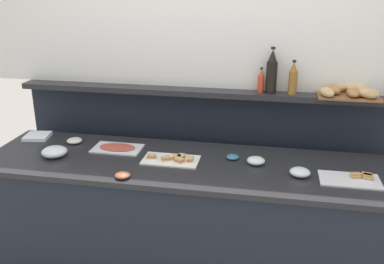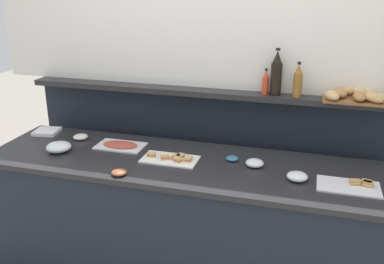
{
  "view_description": "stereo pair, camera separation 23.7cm",
  "coord_description": "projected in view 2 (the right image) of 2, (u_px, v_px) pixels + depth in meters",
  "views": [
    {
      "loc": [
        0.47,
        -2.44,
        2.01
      ],
      "look_at": [
        -0.02,
        0.1,
        1.07
      ],
      "focal_mm": 39.65,
      "sensor_mm": 36.0,
      "label": 1
    },
    {
      "loc": [
        0.7,
        -2.38,
        2.01
      ],
      "look_at": [
        -0.02,
        0.1,
        1.07
      ],
      "focal_mm": 39.65,
      "sensor_mm": 36.0,
      "label": 2
    }
  ],
  "objects": [
    {
      "name": "condiment_bowl_red",
      "position": [
        232.0,
        158.0,
        2.74
      ],
      "size": [
        0.08,
        0.08,
        0.03
      ],
      "primitive_type": "ellipsoid",
      "color": "teal",
      "rests_on": "buffet_counter"
    },
    {
      "name": "glass_bowl_large",
      "position": [
        59.0,
        147.0,
        2.88
      ],
      "size": [
        0.17,
        0.17,
        0.07
      ],
      "color": "silver",
      "rests_on": "buffet_counter"
    },
    {
      "name": "bread_basket",
      "position": [
        357.0,
        96.0,
        2.73
      ],
      "size": [
        0.4,
        0.31,
        0.08
      ],
      "color": "brown",
      "rests_on": "back_ledge_unit"
    },
    {
      "name": "glass_bowl_small",
      "position": [
        297.0,
        177.0,
        2.47
      ],
      "size": [
        0.12,
        0.12,
        0.05
      ],
      "color": "silver",
      "rests_on": "buffet_counter"
    },
    {
      "name": "hot_sauce_bottle",
      "position": [
        265.0,
        83.0,
        2.89
      ],
      "size": [
        0.04,
        0.04,
        0.18
      ],
      "color": "red",
      "rests_on": "back_ledge_unit"
    },
    {
      "name": "buffet_counter",
      "position": [
        190.0,
        223.0,
        2.87
      ],
      "size": [
        2.73,
        0.73,
        0.9
      ],
      "color": "black",
      "rests_on": "ground_plane"
    },
    {
      "name": "cold_cuts_platter",
      "position": [
        120.0,
        145.0,
        2.97
      ],
      "size": [
        0.34,
        0.2,
        0.02
      ],
      "color": "silver",
      "rests_on": "buffet_counter"
    },
    {
      "name": "glass_bowl_medium",
      "position": [
        255.0,
        163.0,
        2.65
      ],
      "size": [
        0.11,
        0.11,
        0.05
      ],
      "color": "silver",
      "rests_on": "buffet_counter"
    },
    {
      "name": "back_ledge_unit",
      "position": [
        210.0,
        162.0,
        3.29
      ],
      "size": [
        2.77,
        0.22,
        1.26
      ],
      "color": "black",
      "rests_on": "ground_plane"
    },
    {
      "name": "condiment_bowl_cream",
      "position": [
        119.0,
        172.0,
        2.54
      ],
      "size": [
        0.09,
        0.09,
        0.03
      ],
      "primitive_type": "ellipsoid",
      "color": "brown",
      "rests_on": "buffet_counter"
    },
    {
      "name": "sandwich_platter_front",
      "position": [
        171.0,
        159.0,
        2.74
      ],
      "size": [
        0.36,
        0.2,
        0.04
      ],
      "color": "white",
      "rests_on": "buffet_counter"
    },
    {
      "name": "wine_bottle_dark",
      "position": [
        276.0,
        74.0,
        2.85
      ],
      "size": [
        0.08,
        0.08,
        0.32
      ],
      "color": "black",
      "rests_on": "back_ledge_unit"
    },
    {
      "name": "ground_plane",
      "position": [
        210.0,
        232.0,
        3.57
      ],
      "size": [
        12.0,
        12.0,
        0.0
      ],
      "primitive_type": "plane",
      "color": "gray"
    },
    {
      "name": "vinegar_bottle_amber",
      "position": [
        298.0,
        82.0,
        2.8
      ],
      "size": [
        0.06,
        0.06,
        0.24
      ],
      "color": "#8E5B23",
      "rests_on": "back_ledge_unit"
    },
    {
      "name": "sandwich_platter_rear",
      "position": [
        351.0,
        186.0,
        2.39
      ],
      "size": [
        0.35,
        0.2,
        0.04
      ],
      "color": "silver",
      "rests_on": "buffet_counter"
    },
    {
      "name": "napkin_stack",
      "position": [
        47.0,
        131.0,
        3.23
      ],
      "size": [
        0.19,
        0.19,
        0.03
      ],
      "primitive_type": "cube",
      "rotation": [
        0.0,
        0.0,
        0.16
      ],
      "color": "white",
      "rests_on": "buffet_counter"
    },
    {
      "name": "condiment_bowl_teal",
      "position": [
        81.0,
        137.0,
        3.1
      ],
      "size": [
        0.11,
        0.11,
        0.04
      ],
      "primitive_type": "ellipsoid",
      "color": "silver",
      "rests_on": "buffet_counter"
    }
  ]
}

